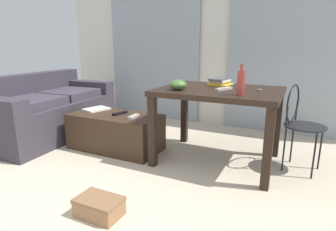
{
  "coord_description": "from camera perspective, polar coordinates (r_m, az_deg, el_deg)",
  "views": [
    {
      "loc": [
        1.19,
        -0.79,
        1.15
      ],
      "look_at": [
        -0.09,
        1.83,
        0.41
      ],
      "focal_mm": 29.51,
      "sensor_mm": 36.0,
      "label": 1
    }
  ],
  "objects": [
    {
      "name": "wall_back",
      "position": [
        4.17,
        9.81,
        15.83
      ],
      "size": [
        5.09,
        0.1,
        2.57
      ],
      "primitive_type": "cube",
      "color": "silver",
      "rests_on": "ground"
    },
    {
      "name": "magazine",
      "position": [
        3.41,
        -14.54,
        1.29
      ],
      "size": [
        0.27,
        0.32,
        0.02
      ],
      "primitive_type": "cube",
      "rotation": [
        0.0,
        0.0,
        -0.28
      ],
      "color": "silver",
      "rests_on": "coffee_table"
    },
    {
      "name": "craft_table",
      "position": [
        2.75,
        10.47,
        3.33
      ],
      "size": [
        1.15,
        0.89,
        0.75
      ],
      "color": "black",
      "rests_on": "ground"
    },
    {
      "name": "couch",
      "position": [
        3.92,
        -23.64,
        0.8
      ],
      "size": [
        0.97,
        1.76,
        0.8
      ],
      "color": "#38333D",
      "rests_on": "ground"
    },
    {
      "name": "tv_remote_secondary",
      "position": [
        3.14,
        -9.92,
        0.47
      ],
      "size": [
        0.09,
        0.19,
        0.02
      ],
      "primitive_type": "cube",
      "rotation": [
        0.0,
        0.0,
        -0.26
      ],
      "color": "black",
      "rests_on": "coffee_table"
    },
    {
      "name": "bowl",
      "position": [
        2.61,
        2.09,
        6.36
      ],
      "size": [
        0.16,
        0.16,
        0.1
      ],
      "primitive_type": "ellipsoid",
      "color": "#477033",
      "rests_on": "craft_table"
    },
    {
      "name": "ground_plane",
      "position": [
        2.59,
        -4.43,
        -12.22
      ],
      "size": [
        7.67,
        7.67,
        0.0
      ],
      "primitive_type": "plane",
      "color": "beige"
    },
    {
      "name": "wire_chair",
      "position": [
        2.83,
        25.44,
        -0.43
      ],
      "size": [
        0.36,
        0.39,
        0.81
      ],
      "color": "black",
      "rests_on": "ground"
    },
    {
      "name": "tv_remote_primary",
      "position": [
        2.97,
        -7.11,
        -0.2
      ],
      "size": [
        0.06,
        0.18,
        0.02
      ],
      "primitive_type": "cube",
      "rotation": [
        0.0,
        0.0,
        0.06
      ],
      "color": "#B7B7B2",
      "rests_on": "coffee_table"
    },
    {
      "name": "bottle_near",
      "position": [
        2.39,
        14.86,
        6.6
      ],
      "size": [
        0.07,
        0.07,
        0.26
      ],
      "color": "#99332D",
      "rests_on": "craft_table"
    },
    {
      "name": "scissors",
      "position": [
        2.73,
        18.26,
        5.02
      ],
      "size": [
        0.04,
        0.1,
        0.0
      ],
      "color": "#9EA0A5",
      "rests_on": "craft_table"
    },
    {
      "name": "coffee_table",
      "position": [
        3.2,
        -10.8,
        -3.32
      ],
      "size": [
        1.03,
        0.51,
        0.41
      ],
      "color": "#382619",
      "rests_on": "ground"
    },
    {
      "name": "book_stack",
      "position": [
        3.0,
        10.59,
        6.89
      ],
      "size": [
        0.24,
        0.29,
        0.07
      ],
      "color": "gold",
      "rests_on": "craft_table"
    },
    {
      "name": "tv_remote_on_table",
      "position": [
        2.67,
        11.48,
        5.44
      ],
      "size": [
        0.13,
        0.19,
        0.02
      ],
      "primitive_type": "cube",
      "rotation": [
        0.0,
        0.0,
        -0.5
      ],
      "color": "#B7B7B2",
      "rests_on": "craft_table"
    },
    {
      "name": "shoebox",
      "position": [
        2.08,
        -14.01,
        -17.81
      ],
      "size": [
        0.32,
        0.21,
        0.13
      ],
      "color": "#996B47",
      "rests_on": "ground"
    },
    {
      "name": "curtains",
      "position": [
        4.08,
        9.34,
        12.86
      ],
      "size": [
        3.48,
        0.03,
        2.14
      ],
      "color": "#99A3AD",
      "rests_on": "ground"
    }
  ]
}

